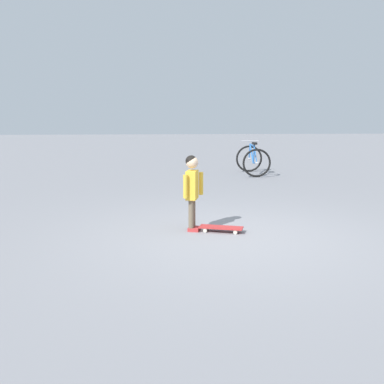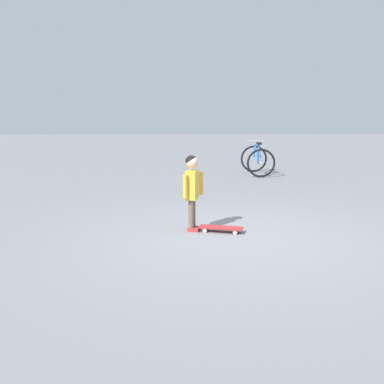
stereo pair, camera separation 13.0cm
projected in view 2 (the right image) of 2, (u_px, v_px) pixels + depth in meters
name	position (u px, v px, depth m)	size (l,w,h in m)	color
ground_plane	(235.00, 238.00, 6.31)	(50.00, 50.00, 0.00)	gray
child_person	(192.00, 184.00, 6.58)	(0.29, 0.32, 1.06)	brown
skateboard	(221.00, 228.00, 6.60)	(0.63, 0.35, 0.07)	#B22D2D
bicycle_near	(257.00, 160.00, 12.22)	(0.72, 1.08, 0.85)	black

